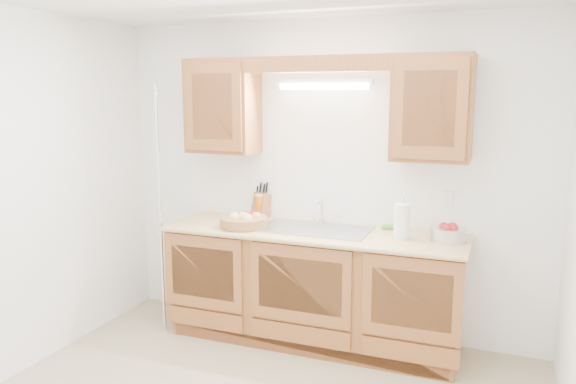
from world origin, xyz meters
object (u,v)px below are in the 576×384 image
at_px(paper_towel, 402,221).
at_px(knife_block, 261,205).
at_px(fruit_basket, 244,220).
at_px(apple_bowl, 448,233).

bearing_deg(paper_towel, knife_block, 168.96).
height_order(fruit_basket, apple_bowl, apple_bowl).
relative_size(knife_block, paper_towel, 1.04).
height_order(paper_towel, apple_bowl, paper_towel).
distance_m(knife_block, paper_towel, 1.23).
distance_m(fruit_basket, paper_towel, 1.21).
distance_m(paper_towel, apple_bowl, 0.33).
xyz_separation_m(fruit_basket, knife_block, (0.00, 0.34, 0.06)).
bearing_deg(knife_block, paper_towel, -2.66).
bearing_deg(fruit_basket, paper_towel, 4.84).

